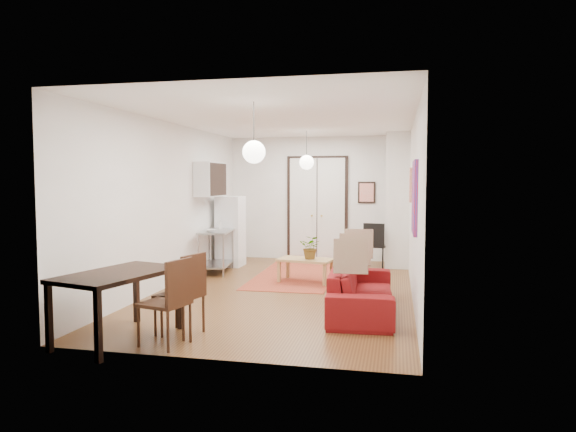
% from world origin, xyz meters
% --- Properties ---
extents(floor, '(7.00, 7.00, 0.00)m').
position_xyz_m(floor, '(0.00, 0.00, 0.00)').
color(floor, brown).
rests_on(floor, ground).
extents(ceiling, '(4.20, 7.00, 0.02)m').
position_xyz_m(ceiling, '(0.00, 0.00, 2.90)').
color(ceiling, white).
rests_on(ceiling, wall_back).
extents(wall_back, '(4.20, 0.02, 2.90)m').
position_xyz_m(wall_back, '(0.00, 3.50, 1.45)').
color(wall_back, silver).
rests_on(wall_back, floor).
extents(wall_front, '(4.20, 0.02, 2.90)m').
position_xyz_m(wall_front, '(0.00, -3.50, 1.45)').
color(wall_front, silver).
rests_on(wall_front, floor).
extents(wall_left, '(0.02, 7.00, 2.90)m').
position_xyz_m(wall_left, '(-2.10, 0.00, 1.45)').
color(wall_left, silver).
rests_on(wall_left, floor).
extents(wall_right, '(0.02, 7.00, 2.90)m').
position_xyz_m(wall_right, '(2.10, 0.00, 1.45)').
color(wall_right, silver).
rests_on(wall_right, floor).
extents(double_doors, '(1.44, 0.06, 2.50)m').
position_xyz_m(double_doors, '(0.00, 3.46, 1.20)').
color(double_doors, silver).
rests_on(double_doors, wall_back).
extents(stub_partition, '(0.50, 0.10, 2.90)m').
position_xyz_m(stub_partition, '(1.85, 2.55, 1.45)').
color(stub_partition, silver).
rests_on(stub_partition, floor).
extents(wall_cabinet, '(0.35, 1.00, 0.70)m').
position_xyz_m(wall_cabinet, '(-1.92, 1.50, 1.90)').
color(wall_cabinet, white).
rests_on(wall_cabinet, wall_left).
extents(painting_popart, '(0.05, 1.00, 1.00)m').
position_xyz_m(painting_popart, '(2.08, -1.25, 1.65)').
color(painting_popart, red).
rests_on(painting_popart, wall_right).
extents(painting_abstract, '(0.05, 0.50, 0.60)m').
position_xyz_m(painting_abstract, '(2.08, 0.80, 1.80)').
color(painting_abstract, '#F6E7CD').
rests_on(painting_abstract, wall_right).
extents(poster_back, '(0.40, 0.03, 0.50)m').
position_xyz_m(poster_back, '(1.15, 3.47, 1.60)').
color(poster_back, red).
rests_on(poster_back, wall_back).
extents(print_left, '(0.03, 0.44, 0.54)m').
position_xyz_m(print_left, '(-2.07, 2.00, 1.95)').
color(print_left, '#A76645').
rests_on(print_left, wall_left).
extents(pendant_back, '(0.30, 0.30, 0.80)m').
position_xyz_m(pendant_back, '(0.00, 2.00, 2.25)').
color(pendant_back, white).
rests_on(pendant_back, ceiling).
extents(pendant_front, '(0.30, 0.30, 0.80)m').
position_xyz_m(pendant_front, '(0.00, -2.00, 2.25)').
color(pendant_front, white).
rests_on(pendant_front, ceiling).
extents(kilim_rug, '(1.55, 4.01, 0.01)m').
position_xyz_m(kilim_rug, '(-0.11, 1.79, 0.00)').
color(kilim_rug, '#A9442A').
rests_on(kilim_rug, floor).
extents(sofa, '(0.96, 2.24, 0.65)m').
position_xyz_m(sofa, '(1.36, -1.20, 0.32)').
color(sofa, maroon).
rests_on(sofa, floor).
extents(coffee_table, '(1.07, 0.71, 0.44)m').
position_xyz_m(coffee_table, '(0.20, 0.74, 0.38)').
color(coffee_table, tan).
rests_on(coffee_table, floor).
extents(potted_plant, '(0.44, 0.40, 0.43)m').
position_xyz_m(potted_plant, '(0.30, 0.74, 0.65)').
color(potted_plant, '#315D2A').
rests_on(potted_plant, coffee_table).
extents(kitchen_counter, '(0.72, 1.20, 0.87)m').
position_xyz_m(kitchen_counter, '(-1.75, 1.35, 0.55)').
color(kitchen_counter, '#A7A9AB').
rests_on(kitchen_counter, floor).
extents(bowl, '(0.26, 0.26, 0.05)m').
position_xyz_m(bowl, '(-1.75, 1.05, 0.89)').
color(bowl, silver).
rests_on(bowl, kitchen_counter).
extents(soap_bottle, '(0.11, 0.10, 0.18)m').
position_xyz_m(soap_bottle, '(-1.75, 1.60, 0.96)').
color(soap_bottle, '#53A4B4').
rests_on(soap_bottle, kitchen_counter).
extents(fridge, '(0.55, 0.55, 1.53)m').
position_xyz_m(fridge, '(-1.72, 2.19, 0.77)').
color(fridge, white).
rests_on(fridge, floor).
extents(dining_table, '(1.17, 1.62, 0.81)m').
position_xyz_m(dining_table, '(-1.34, -3.09, 0.72)').
color(dining_table, black).
rests_on(dining_table, floor).
extents(dining_chair_near, '(0.58, 0.73, 1.00)m').
position_xyz_m(dining_chair_near, '(-0.74, -2.63, 0.58)').
color(dining_chair_near, '#3D2513').
rests_on(dining_chair_near, floor).
extents(dining_chair_far, '(0.58, 0.73, 1.00)m').
position_xyz_m(dining_chair_far, '(-0.74, -3.05, 0.58)').
color(dining_chair_far, '#3D2513').
rests_on(dining_chair_far, floor).
extents(black_side_chair, '(0.51, 0.52, 0.98)m').
position_xyz_m(black_side_chair, '(1.41, 2.68, 0.57)').
color(black_side_chair, black).
rests_on(black_side_chair, floor).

